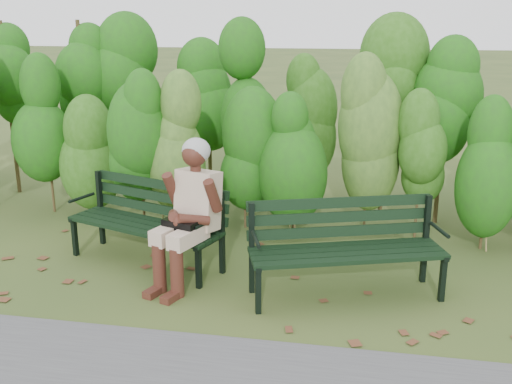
# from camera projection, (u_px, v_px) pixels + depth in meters

# --- Properties ---
(ground) EXTENTS (80.00, 80.00, 0.00)m
(ground) POSITION_uv_depth(u_px,v_px,m) (249.00, 284.00, 5.31)
(ground) COLOR #33481F
(hedge_band) EXTENTS (11.04, 1.67, 2.42)m
(hedge_band) POSITION_uv_depth(u_px,v_px,m) (281.00, 111.00, 6.70)
(hedge_band) COLOR #47381E
(hedge_band) RESTS_ON ground
(leaf_litter) EXTENTS (6.01, 2.25, 0.01)m
(leaf_litter) POSITION_uv_depth(u_px,v_px,m) (196.00, 282.00, 5.34)
(leaf_litter) COLOR brown
(leaf_litter) RESTS_ON ground
(bench_left) EXTENTS (1.64, 1.00, 0.78)m
(bench_left) POSITION_uv_depth(u_px,v_px,m) (150.00, 216.00, 5.68)
(bench_left) COLOR black
(bench_left) RESTS_ON ground
(bench_right) EXTENTS (1.69, 1.01, 0.81)m
(bench_right) POSITION_uv_depth(u_px,v_px,m) (344.00, 240.00, 5.02)
(bench_right) COLOR black
(bench_right) RESTS_ON ground
(seated_woman) EXTENTS (0.61, 0.84, 1.28)m
(seated_woman) POSITION_uv_depth(u_px,v_px,m) (189.00, 206.00, 5.19)
(seated_woman) COLOR #C3A997
(seated_woman) RESTS_ON ground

